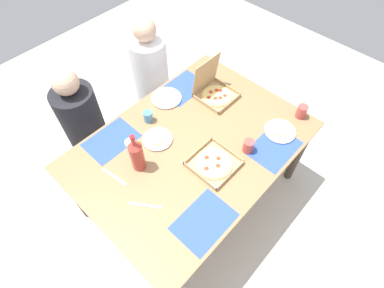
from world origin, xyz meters
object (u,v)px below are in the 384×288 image
Objects in this scene: pizza_box_corner_left at (214,91)px; cup_red at (148,116)px; plate_far_right at (158,139)px; pizza_box_corner_right at (214,163)px; cup_dark at (248,146)px; diner_right_seat at (152,85)px; cup_clear_left at (131,146)px; plate_middle at (280,131)px; diner_left_seat at (87,131)px; cup_clear_right at (302,112)px; plate_near_right at (166,98)px; soda_bottle at (137,155)px.

pizza_box_corner_left is 0.56m from cup_red.
cup_red is at bearing 65.93° from plate_far_right.
pizza_box_corner_left is 0.65m from pizza_box_corner_right.
plate_far_right is at bearing 125.28° from cup_dark.
diner_right_seat is (0.39, 1.07, -0.24)m from pizza_box_corner_right.
plate_middle is at bearing -38.19° from cup_clear_left.
cup_clear_left reaches higher than pizza_box_corner_right.
pizza_box_corner_left is 0.27× the size of diner_left_seat.
cup_dark is at bearing -21.03° from pizza_box_corner_right.
cup_clear_right is at bearing -44.89° from cup_red.
plate_far_right is at bearing -114.07° from cup_red.
plate_middle is (0.65, -0.59, 0.00)m from plate_far_right.
plate_near_right is 0.50m from diner_right_seat.
plate_middle is 2.59× the size of cup_red.
pizza_box_corner_left reaches higher than pizza_box_corner_right.
pizza_box_corner_left is 3.14× the size of cup_dark.
cup_clear_left is at bearing -85.92° from diner_left_seat.
diner_right_seat is (-0.10, 0.65, -0.27)m from pizza_box_corner_left.
pizza_box_corner_right is at bearing -139.59° from pizza_box_corner_left.
cup_clear_left is at bearing -160.28° from plate_near_right.
soda_bottle reaches higher than plate_far_right.
plate_middle is 0.24m from cup_clear_right.
diner_right_seat reaches higher than pizza_box_corner_right.
cup_clear_right is (0.81, -0.80, 0.01)m from cup_red.
pizza_box_corner_left is 0.80m from cup_clear_left.
plate_far_right is 1.08m from cup_clear_right.
diner_right_seat is (0.43, 0.47, -0.27)m from cup_red.
diner_left_seat is at bearing 131.27° from cup_clear_right.
diner_right_seat is at bearing 40.16° from cup_clear_left.
plate_near_right is (-0.33, 0.84, -0.00)m from plate_middle.
cup_dark is 0.80m from cup_clear_left.
plate_near_right is 2.31× the size of cup_clear_left.
soda_bottle is 0.27× the size of diner_right_seat.
cup_red is (0.31, 0.25, -0.09)m from soda_bottle.
soda_bottle is 3.69× the size of cup_red.
plate_near_right is 0.74× the size of soda_bottle.
plate_near_right is 1.03m from cup_clear_right.
plate_near_right is 2.42× the size of cup_dark.
plate_far_right is at bearing 179.87° from pizza_box_corner_left.
diner_right_seat reaches higher than cup_dark.
plate_far_right is 2.14× the size of cup_dark.
plate_near_right is at bearing 72.70° from pizza_box_corner_right.
cup_red is 0.08× the size of diner_left_seat.
plate_far_right is 0.86m from diner_right_seat.
plate_near_right is at bearing -36.06° from diner_left_seat.
diner_right_seat reaches higher than pizza_box_corner_left.
soda_bottle is at bearing 142.96° from cup_dark.
cup_clear_right is at bearing -6.34° from plate_middle.
soda_bottle is 0.16m from cup_clear_left.
diner_right_seat is at bearing 99.02° from pizza_box_corner_left.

